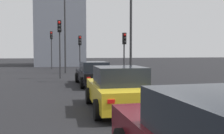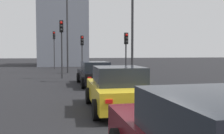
{
  "view_description": "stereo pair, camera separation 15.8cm",
  "coord_description": "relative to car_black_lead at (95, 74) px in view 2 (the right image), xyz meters",
  "views": [
    {
      "loc": [
        -6.04,
        2.27,
        2.04
      ],
      "look_at": [
        4.15,
        0.11,
        1.42
      ],
      "focal_mm": 40.49,
      "sensor_mm": 36.0,
      "label": 1
    },
    {
      "loc": [
        -6.07,
        2.11,
        2.04
      ],
      "look_at": [
        4.15,
        0.11,
        1.42
      ],
      "focal_mm": 40.49,
      "sensor_mm": 36.0,
      "label": 2
    }
  ],
  "objects": [
    {
      "name": "traffic_light_far_right",
      "position": [
        4.25,
        2.0,
        2.47
      ],
      "size": [
        0.33,
        0.3,
        4.45
      ],
      "rotation": [
        0.0,
        0.0,
        3.01
      ],
      "color": "#2D2D30",
      "rests_on": "ground_plane"
    },
    {
      "name": "street_lamp_kerbside",
      "position": [
        0.82,
        -2.64,
        4.45
      ],
      "size": [
        0.56,
        0.36,
        8.95
      ],
      "color": "#2D2D30",
      "rests_on": "ground_plane"
    },
    {
      "name": "street_lamp_far",
      "position": [
        9.22,
        1.47,
        4.1
      ],
      "size": [
        0.56,
        0.36,
        8.28
      ],
      "color": "#2D2D30",
      "rests_on": "ground_plane"
    },
    {
      "name": "car_black_lead",
      "position": [
        0.0,
        0.0,
        0.0
      ],
      "size": [
        4.8,
        2.04,
        1.45
      ],
      "rotation": [
        0.0,
        0.0,
        0.03
      ],
      "color": "black",
      "rests_on": "ground_plane"
    },
    {
      "name": "traffic_light_near_right",
      "position": [
        8.53,
        0.11,
        1.89
      ],
      "size": [
        0.32,
        0.29,
        3.59
      ],
      "rotation": [
        0.0,
        0.0,
        3.2
      ],
      "color": "#2D2D30",
      "rests_on": "ground_plane"
    },
    {
      "name": "traffic_light_far_left",
      "position": [
        3.72,
        -2.96,
        1.86
      ],
      "size": [
        0.32,
        0.29,
        3.55
      ],
      "rotation": [
        0.0,
        0.0,
        3.21
      ],
      "color": "#2D2D30",
      "rests_on": "ground_plane"
    },
    {
      "name": "building_facade_left",
      "position": [
        25.23,
        1.83,
        4.08
      ],
      "size": [
        10.7,
        7.11,
        9.58
      ],
      "primitive_type": "cube",
      "color": "gray",
      "rests_on": "ground_plane"
    },
    {
      "name": "traffic_light_near_left",
      "position": [
        15.22,
        2.91,
        2.5
      ],
      "size": [
        0.32,
        0.29,
        4.48
      ],
      "rotation": [
        0.0,
        0.0,
        3.2
      ],
      "color": "#2D2D30",
      "rests_on": "ground_plane"
    },
    {
      "name": "car_yellow_second",
      "position": [
        -6.92,
        0.04,
        0.03
      ],
      "size": [
        4.09,
        2.09,
        1.54
      ],
      "rotation": [
        0.0,
        0.0,
        -0.01
      ],
      "color": "gold",
      "rests_on": "ground_plane"
    }
  ]
}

